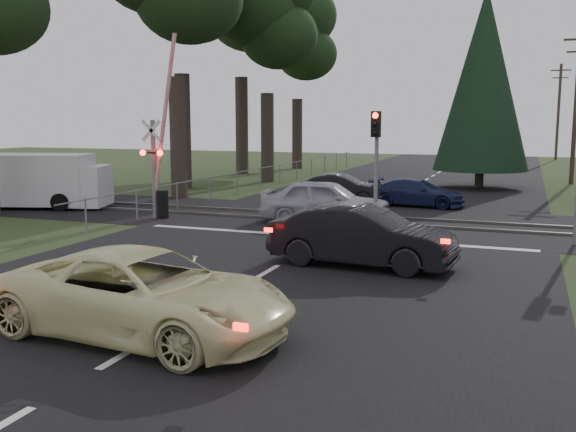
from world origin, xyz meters
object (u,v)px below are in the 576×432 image
at_px(silver_car, 326,202).
at_px(cream_coupe, 144,294).
at_px(crossing_signal, 159,166).
at_px(utility_pole_mid, 576,104).
at_px(dark_hatchback, 362,236).
at_px(blue_sedan, 417,193).
at_px(white_van, 40,181).
at_px(dark_car_far, 341,189).
at_px(traffic_signal_center, 376,148).
at_px(utility_pole_far, 559,110).

bearing_deg(silver_car, cream_coupe, 178.04).
relative_size(crossing_signal, utility_pole_mid, 0.77).
distance_m(cream_coupe, dark_hatchback, 7.08).
xyz_separation_m(cream_coupe, dark_hatchback, (2.28, 6.70, 0.03)).
bearing_deg(utility_pole_mid, dark_hatchback, -104.15).
height_order(blue_sedan, white_van, white_van).
height_order(dark_hatchback, blue_sedan, dark_hatchback).
xyz_separation_m(dark_hatchback, dark_car_far, (-4.02, 12.24, -0.13)).
height_order(crossing_signal, cream_coupe, crossing_signal).
height_order(utility_pole_mid, dark_car_far, utility_pole_mid).
distance_m(dark_hatchback, dark_car_far, 12.88).
xyz_separation_m(dark_hatchback, silver_car, (-2.96, 6.33, 0.03)).
bearing_deg(crossing_signal, white_van, 172.53).
bearing_deg(white_van, utility_pole_mid, 23.54).
bearing_deg(crossing_signal, silver_car, 9.44).
distance_m(traffic_signal_center, dark_hatchback, 6.57).
relative_size(cream_coupe, dark_car_far, 1.37).
xyz_separation_m(silver_car, white_van, (-12.89, -0.21, 0.36)).
xyz_separation_m(utility_pole_far, dark_car_far, (-10.44, -38.25, -4.07)).
bearing_deg(silver_car, dark_hatchback, -159.91).
bearing_deg(utility_pole_far, dark_hatchback, -97.25).
relative_size(utility_pole_mid, cream_coupe, 1.64).
height_order(crossing_signal, dark_hatchback, crossing_signal).
relative_size(crossing_signal, utility_pole_far, 0.77).
bearing_deg(utility_pole_mid, utility_pole_far, 90.00).
bearing_deg(utility_pole_mid, crossing_signal, -127.97).
bearing_deg(blue_sedan, cream_coupe, -179.31).
xyz_separation_m(cream_coupe, silver_car, (-0.68, 13.03, 0.06)).
height_order(utility_pole_mid, silver_car, utility_pole_mid).
relative_size(crossing_signal, dark_hatchback, 1.45).
distance_m(silver_car, white_van, 12.90).
xyz_separation_m(traffic_signal_center, utility_pole_mid, (7.50, 19.32, 1.92)).
height_order(blue_sedan, dark_car_far, dark_car_far).
relative_size(utility_pole_mid, dark_car_far, 2.25).
distance_m(utility_pole_far, silver_car, 45.30).
bearing_deg(silver_car, crossing_signal, 94.49).
relative_size(traffic_signal_center, dark_hatchback, 0.85).
height_order(crossing_signal, dark_car_far, crossing_signal).
bearing_deg(crossing_signal, utility_pole_far, 70.77).
distance_m(traffic_signal_center, utility_pole_mid, 20.82).
bearing_deg(blue_sedan, dark_hatchback, -171.55).
distance_m(blue_sedan, white_van, 16.51).
xyz_separation_m(traffic_signal_center, white_van, (-14.78, -0.04, -1.62)).
distance_m(silver_car, dark_car_far, 6.00).
xyz_separation_m(utility_pole_mid, dark_hatchback, (-6.42, -25.48, -3.93)).
distance_m(utility_pole_mid, dark_hatchback, 26.57).
xyz_separation_m(dark_hatchback, blue_sedan, (-0.57, 12.35, -0.19)).
bearing_deg(dark_car_far, utility_pole_mid, -41.31).
distance_m(traffic_signal_center, white_van, 14.86).
bearing_deg(utility_pole_mid, dark_car_far, -128.25).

